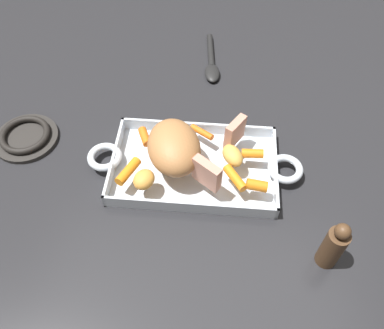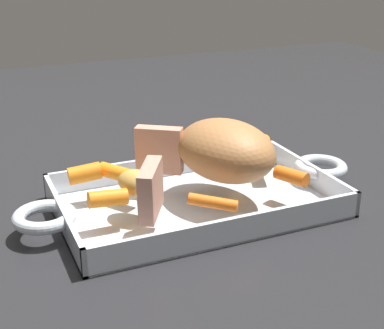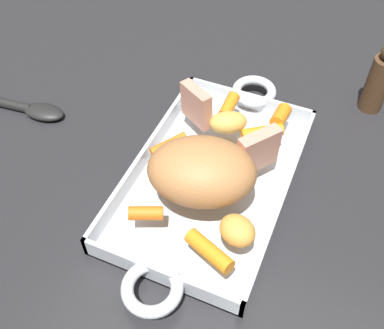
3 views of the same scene
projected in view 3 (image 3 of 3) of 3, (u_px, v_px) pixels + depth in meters
ground_plane at (212, 183)px, 0.71m from camera, size 2.06×2.06×0.00m
roasting_dish at (212, 178)px, 0.70m from camera, size 0.49×0.23×0.04m
pork_roast at (199, 170)px, 0.63m from camera, size 0.15×0.18×0.08m
roast_slice_outer at (196, 105)px, 0.73m from camera, size 0.05×0.07×0.07m
roast_slice_thin at (258, 150)px, 0.66m from camera, size 0.07×0.05×0.07m
baby_carrot_center_right at (281, 116)px, 0.74m from camera, size 0.05×0.03×0.03m
baby_carrot_long at (262, 132)px, 0.72m from camera, size 0.05×0.07×0.02m
baby_carrot_center_left at (169, 144)px, 0.70m from camera, size 0.06×0.05×0.02m
baby_carrot_southwest at (229, 106)px, 0.76m from camera, size 0.05×0.02×0.02m
baby_carrot_northeast at (146, 213)px, 0.62m from camera, size 0.04×0.05×0.02m
baby_carrot_northwest at (209, 251)px, 0.58m from camera, size 0.05×0.08×0.03m
potato_golden_large at (228, 122)px, 0.72m from camera, size 0.06×0.07×0.03m
potato_golden_small at (237, 230)px, 0.59m from camera, size 0.06×0.06×0.03m
serving_spoon at (23, 107)px, 0.81m from camera, size 0.05×0.21×0.02m
pepper_mill at (379, 81)px, 0.78m from camera, size 0.04×0.04×0.13m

